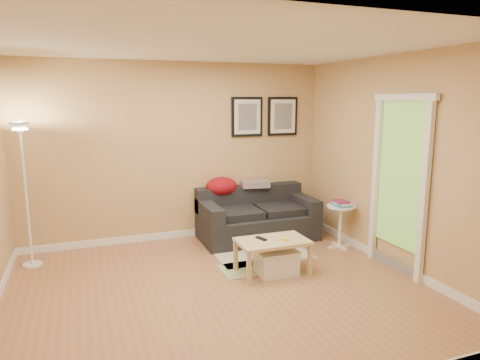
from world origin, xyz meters
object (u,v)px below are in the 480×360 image
(sofa, at_px, (258,214))
(storage_bin, at_px, (276,262))
(floor_lamp, at_px, (26,199))
(book_stack, at_px, (342,203))
(coffee_table, at_px, (272,257))
(side_table, at_px, (340,227))

(sofa, relative_size, storage_bin, 3.50)
(sofa, bearing_deg, floor_lamp, -179.61)
(sofa, xyz_separation_m, storage_bin, (-0.31, -1.32, -0.23))
(sofa, bearing_deg, book_stack, -39.90)
(storage_bin, bearing_deg, coffee_table, 138.67)
(side_table, xyz_separation_m, book_stack, (-0.00, -0.02, 0.34))
(sofa, relative_size, coffee_table, 2.03)
(coffee_table, bearing_deg, side_table, 34.12)
(sofa, height_order, side_table, sofa)
(coffee_table, height_order, side_table, side_table)
(book_stack, height_order, floor_lamp, floor_lamp)
(sofa, distance_m, floor_lamp, 3.12)
(book_stack, bearing_deg, side_table, 92.56)
(sofa, relative_size, floor_lamp, 0.94)
(book_stack, bearing_deg, storage_bin, -152.51)
(storage_bin, xyz_separation_m, floor_lamp, (-2.77, 1.30, 0.71))
(sofa, relative_size, book_stack, 6.78)
(storage_bin, relative_size, book_stack, 1.94)
(side_table, bearing_deg, coffee_table, -157.87)
(book_stack, relative_size, floor_lamp, 0.14)
(book_stack, xyz_separation_m, floor_lamp, (-4.02, 0.76, 0.21))
(floor_lamp, bearing_deg, sofa, 0.39)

